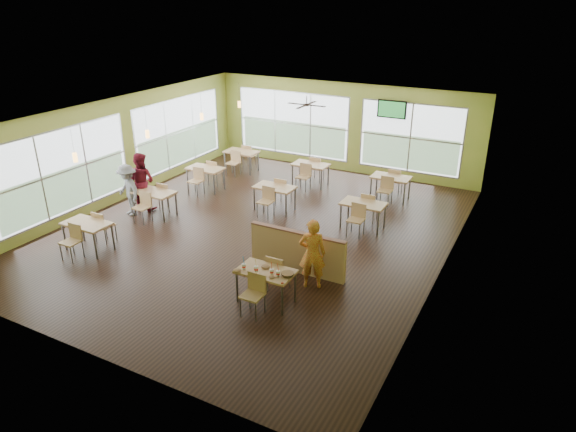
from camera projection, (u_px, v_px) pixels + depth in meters
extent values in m
plane|color=black|center=(258.00, 230.00, 14.22)|extent=(12.00, 12.00, 0.00)
plane|color=white|center=(255.00, 115.00, 12.95)|extent=(12.00, 12.00, 0.00)
cube|color=#B2B549|center=(342.00, 127.00, 18.46)|extent=(10.00, 0.04, 3.20)
cube|color=#B2B549|center=(75.00, 277.00, 8.71)|extent=(10.00, 0.04, 3.20)
cube|color=#B2B549|center=(117.00, 151.00, 15.72)|extent=(0.04, 12.00, 3.20)
cube|color=#B2B549|center=(449.00, 209.00, 11.45)|extent=(0.04, 12.00, 3.20)
cube|color=white|center=(64.00, 172.00, 14.12)|extent=(0.02, 4.50, 2.35)
cube|color=white|center=(180.00, 132.00, 18.18)|extent=(0.02, 4.50, 2.35)
cube|color=white|center=(293.00, 124.00, 19.32)|extent=(4.50, 0.02, 2.35)
cube|color=white|center=(410.00, 138.00, 17.40)|extent=(3.50, 0.02, 2.35)
cube|color=#B7BABC|center=(134.00, 184.00, 16.61)|extent=(0.04, 9.40, 0.05)
cube|color=#B7BABC|center=(347.00, 162.00, 18.82)|extent=(8.00, 0.04, 0.05)
cube|color=tan|center=(266.00, 271.00, 10.64)|extent=(1.20, 0.70, 0.04)
cube|color=brown|center=(266.00, 272.00, 10.65)|extent=(1.22, 0.71, 0.01)
cylinder|color=slate|center=(237.00, 287.00, 10.79)|extent=(0.05, 0.05, 0.71)
cylinder|color=slate|center=(282.00, 300.00, 10.33)|extent=(0.05, 0.05, 0.71)
cylinder|color=slate|center=(251.00, 275.00, 11.26)|extent=(0.05, 0.05, 0.71)
cylinder|color=slate|center=(295.00, 287.00, 10.80)|extent=(0.05, 0.05, 0.71)
cube|color=tan|center=(279.00, 271.00, 11.20)|extent=(0.42, 0.42, 0.04)
cube|color=tan|center=(283.00, 259.00, 11.27)|extent=(0.42, 0.04, 0.40)
cube|color=tan|center=(252.00, 295.00, 10.31)|extent=(0.42, 0.42, 0.04)
cube|color=tan|center=(247.00, 291.00, 10.07)|extent=(0.42, 0.04, 0.40)
cube|color=tan|center=(297.00, 253.00, 11.91)|extent=(2.40, 0.12, 1.00)
cube|color=brown|center=(297.00, 232.00, 11.70)|extent=(2.40, 0.14, 0.04)
cube|color=tan|center=(86.00, 223.00, 12.86)|extent=(1.20, 0.70, 0.04)
cube|color=brown|center=(87.00, 224.00, 12.87)|extent=(1.22, 0.71, 0.01)
cylinder|color=slate|center=(65.00, 237.00, 13.01)|extent=(0.05, 0.05, 0.71)
cylinder|color=slate|center=(95.00, 246.00, 12.55)|extent=(0.05, 0.05, 0.71)
cylinder|color=slate|center=(83.00, 228.00, 13.48)|extent=(0.05, 0.05, 0.71)
cylinder|color=slate|center=(113.00, 237.00, 13.02)|extent=(0.05, 0.05, 0.71)
cube|color=tan|center=(105.00, 226.00, 13.42)|extent=(0.42, 0.42, 0.04)
cube|color=tan|center=(109.00, 215.00, 13.49)|extent=(0.42, 0.04, 0.40)
cube|color=tan|center=(71.00, 242.00, 12.53)|extent=(0.42, 0.42, 0.04)
cube|color=tan|center=(63.00, 237.00, 12.29)|extent=(0.42, 0.04, 0.40)
cube|color=tan|center=(154.00, 192.00, 14.89)|extent=(1.20, 0.70, 0.04)
cube|color=brown|center=(154.00, 193.00, 14.90)|extent=(1.22, 0.71, 0.01)
cylinder|color=slate|center=(134.00, 204.00, 15.04)|extent=(0.05, 0.05, 0.71)
cylinder|color=slate|center=(163.00, 211.00, 14.58)|extent=(0.05, 0.05, 0.71)
cylinder|color=slate|center=(148.00, 198.00, 15.51)|extent=(0.05, 0.05, 0.71)
cylinder|color=slate|center=(176.00, 204.00, 15.05)|extent=(0.05, 0.05, 0.71)
cube|color=tan|center=(167.00, 195.00, 15.45)|extent=(0.42, 0.42, 0.04)
cube|color=tan|center=(171.00, 186.00, 15.52)|extent=(0.42, 0.04, 0.40)
cube|color=tan|center=(142.00, 207.00, 14.56)|extent=(0.42, 0.42, 0.04)
cube|color=tan|center=(136.00, 202.00, 14.31)|extent=(0.42, 0.04, 0.40)
cube|color=tan|center=(205.00, 168.00, 16.92)|extent=(1.20, 0.70, 0.04)
cube|color=brown|center=(205.00, 169.00, 16.93)|extent=(1.22, 0.71, 0.01)
cylinder|color=slate|center=(188.00, 179.00, 17.07)|extent=(0.05, 0.05, 0.71)
cylinder|color=slate|center=(214.00, 184.00, 16.60)|extent=(0.05, 0.05, 0.71)
cylinder|color=slate|center=(198.00, 174.00, 17.54)|extent=(0.05, 0.05, 0.71)
cylinder|color=slate|center=(224.00, 179.00, 17.08)|extent=(0.05, 0.05, 0.71)
cube|color=tan|center=(215.00, 172.00, 17.48)|extent=(0.42, 0.42, 0.04)
cube|color=tan|center=(218.00, 164.00, 17.55)|extent=(0.42, 0.04, 0.40)
cube|color=tan|center=(196.00, 181.00, 16.59)|extent=(0.42, 0.42, 0.04)
cube|color=tan|center=(191.00, 177.00, 16.34)|extent=(0.42, 0.04, 0.40)
cube|color=tan|center=(241.00, 152.00, 18.71)|extent=(1.20, 0.70, 0.04)
cube|color=brown|center=(241.00, 152.00, 18.72)|extent=(1.22, 0.71, 0.01)
cylinder|color=slate|center=(225.00, 162.00, 18.85)|extent=(0.05, 0.05, 0.71)
cylinder|color=slate|center=(250.00, 166.00, 18.39)|extent=(0.05, 0.05, 0.71)
cylinder|color=slate|center=(234.00, 157.00, 19.32)|extent=(0.05, 0.05, 0.71)
cylinder|color=slate|center=(258.00, 161.00, 18.86)|extent=(0.05, 0.05, 0.71)
cube|color=tan|center=(249.00, 155.00, 19.27)|extent=(0.42, 0.42, 0.04)
cube|color=tan|center=(252.00, 148.00, 19.33)|extent=(0.42, 0.04, 0.40)
cube|color=tan|center=(233.00, 163.00, 18.37)|extent=(0.42, 0.42, 0.04)
cube|color=tan|center=(230.00, 159.00, 18.13)|extent=(0.42, 0.04, 0.40)
cube|color=tan|center=(275.00, 187.00, 15.28)|extent=(1.20, 0.70, 0.04)
cube|color=brown|center=(275.00, 188.00, 15.29)|extent=(1.22, 0.71, 0.01)
cylinder|color=slate|center=(254.00, 199.00, 15.42)|extent=(0.05, 0.05, 0.71)
cylinder|color=slate|center=(286.00, 205.00, 14.96)|extent=(0.05, 0.05, 0.71)
cylinder|color=slate|center=(264.00, 193.00, 15.89)|extent=(0.05, 0.05, 0.71)
cylinder|color=slate|center=(295.00, 199.00, 15.43)|extent=(0.05, 0.05, 0.71)
cube|color=tan|center=(283.00, 190.00, 15.84)|extent=(0.42, 0.42, 0.04)
cube|color=tan|center=(286.00, 182.00, 15.90)|extent=(0.42, 0.04, 0.40)
cube|color=tan|center=(265.00, 202.00, 14.94)|extent=(0.42, 0.42, 0.04)
cube|color=tan|center=(262.00, 197.00, 14.70)|extent=(0.42, 0.04, 0.40)
cube|color=tan|center=(311.00, 164.00, 17.31)|extent=(1.20, 0.70, 0.04)
cube|color=brown|center=(311.00, 165.00, 17.32)|extent=(1.22, 0.71, 0.01)
cylinder|color=slate|center=(292.00, 175.00, 17.45)|extent=(0.05, 0.05, 0.71)
cylinder|color=slate|center=(321.00, 180.00, 16.99)|extent=(0.05, 0.05, 0.71)
cylinder|color=slate|center=(300.00, 170.00, 17.92)|extent=(0.05, 0.05, 0.71)
cylinder|color=slate|center=(328.00, 175.00, 17.46)|extent=(0.05, 0.05, 0.71)
cube|color=tan|center=(317.00, 168.00, 17.87)|extent=(0.42, 0.42, 0.04)
cube|color=tan|center=(320.00, 160.00, 17.93)|extent=(0.42, 0.04, 0.40)
cube|color=tan|center=(303.00, 177.00, 16.97)|extent=(0.42, 0.42, 0.04)
cube|color=tan|center=(301.00, 172.00, 16.73)|extent=(0.42, 0.04, 0.40)
cube|color=tan|center=(363.00, 204.00, 14.08)|extent=(1.20, 0.70, 0.04)
cube|color=brown|center=(363.00, 204.00, 14.09)|extent=(1.22, 0.71, 0.01)
cylinder|color=slate|center=(341.00, 216.00, 14.23)|extent=(0.05, 0.05, 0.71)
cylinder|color=slate|center=(378.00, 224.00, 13.77)|extent=(0.05, 0.05, 0.71)
cylinder|color=slate|center=(348.00, 209.00, 14.70)|extent=(0.05, 0.05, 0.71)
cylinder|color=slate|center=(385.00, 216.00, 14.24)|extent=(0.05, 0.05, 0.71)
cube|color=tan|center=(370.00, 206.00, 14.64)|extent=(0.42, 0.42, 0.04)
cube|color=tan|center=(372.00, 197.00, 14.71)|extent=(0.42, 0.04, 0.40)
cube|color=tan|center=(356.00, 220.00, 13.75)|extent=(0.42, 0.42, 0.04)
cube|color=tan|center=(354.00, 215.00, 13.51)|extent=(0.42, 0.04, 0.40)
cube|color=tan|center=(391.00, 177.00, 16.11)|extent=(1.20, 0.70, 0.04)
cube|color=brown|center=(391.00, 178.00, 16.12)|extent=(1.22, 0.71, 0.01)
cylinder|color=slate|center=(371.00, 188.00, 16.26)|extent=(0.05, 0.05, 0.71)
cylinder|color=slate|center=(404.00, 194.00, 15.80)|extent=(0.05, 0.05, 0.71)
cylinder|color=slate|center=(377.00, 183.00, 16.73)|extent=(0.05, 0.05, 0.71)
cylinder|color=slate|center=(409.00, 188.00, 16.27)|extent=(0.05, 0.05, 0.71)
cube|color=tan|center=(395.00, 180.00, 16.67)|extent=(0.42, 0.42, 0.04)
cube|color=tan|center=(398.00, 172.00, 16.74)|extent=(0.42, 0.04, 0.40)
cube|color=tan|center=(385.00, 191.00, 15.78)|extent=(0.42, 0.42, 0.04)
cube|color=tan|center=(383.00, 186.00, 15.53)|extent=(0.42, 0.04, 0.40)
cylinder|color=#2D2119|center=(72.00, 141.00, 12.02)|extent=(0.01, 0.01, 0.70)
cylinder|color=#FFAB46|center=(75.00, 157.00, 12.18)|extent=(0.11, 0.11, 0.22)
cylinder|color=#2D2119|center=(146.00, 120.00, 14.05)|extent=(0.01, 0.01, 0.70)
cylinder|color=#FFAB46|center=(147.00, 134.00, 14.21)|extent=(0.11, 0.11, 0.22)
cylinder|color=#2D2119|center=(201.00, 104.00, 16.08)|extent=(0.01, 0.01, 0.70)
cylinder|color=#FFAB46|center=(202.00, 117.00, 16.24)|extent=(0.11, 0.11, 0.22)
cylinder|color=#2D2119|center=(239.00, 93.00, 17.86)|extent=(0.01, 0.01, 0.70)
cylinder|color=#FFAB46|center=(239.00, 104.00, 18.02)|extent=(0.11, 0.11, 0.22)
cylinder|color=#2D2119|center=(307.00, 100.00, 15.43)|extent=(0.03, 0.03, 0.24)
cylinder|color=#2D2119|center=(307.00, 105.00, 15.49)|extent=(0.16, 0.16, 0.06)
cube|color=#2D2119|center=(317.00, 106.00, 15.34)|extent=(0.55, 0.10, 0.01)
cube|color=#2D2119|center=(312.00, 103.00, 15.77)|extent=(0.10, 0.55, 0.01)
cube|color=#2D2119|center=(296.00, 104.00, 15.64)|extent=(0.55, 0.10, 0.01)
cube|color=#2D2119|center=(301.00, 107.00, 15.20)|extent=(0.10, 0.55, 0.01)
cube|color=black|center=(392.00, 109.00, 17.27)|extent=(1.00, 0.06, 0.60)
cube|color=#2B873C|center=(392.00, 109.00, 17.24)|extent=(0.90, 0.01, 0.52)
imported|color=red|center=(312.00, 254.00, 11.18)|extent=(0.70, 0.60, 1.63)
imported|color=maroon|center=(141.00, 181.00, 15.32)|extent=(0.91, 0.74, 1.75)
imported|color=slate|center=(128.00, 190.00, 14.94)|extent=(1.13, 0.88, 1.54)
cone|color=white|center=(244.00, 267.00, 10.66)|extent=(0.09, 0.09, 0.12)
cylinder|color=red|center=(244.00, 267.00, 10.66)|extent=(0.08, 0.08, 0.03)
cylinder|color=white|center=(244.00, 264.00, 10.63)|extent=(0.09, 0.09, 0.01)
cylinder|color=#0977DD|center=(244.00, 260.00, 10.59)|extent=(0.01, 0.06, 0.22)
cone|color=white|center=(256.00, 269.00, 10.56)|extent=(0.09, 0.09, 0.12)
cylinder|color=red|center=(256.00, 269.00, 10.56)|extent=(0.09, 0.09, 0.04)
cylinder|color=white|center=(256.00, 266.00, 10.53)|extent=(0.10, 0.10, 0.01)
cylinder|color=yellow|center=(256.00, 262.00, 10.49)|extent=(0.01, 0.06, 0.23)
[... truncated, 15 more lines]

